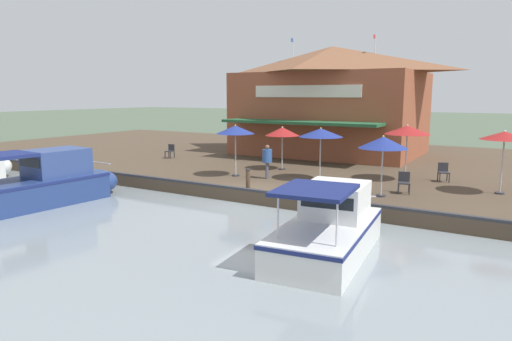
{
  "coord_description": "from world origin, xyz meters",
  "views": [
    {
      "loc": [
        15.35,
        9.46,
        4.47
      ],
      "look_at": [
        -1.0,
        -0.29,
        1.3
      ],
      "focal_mm": 32.0,
      "sensor_mm": 36.0,
      "label": 1
    }
  ],
  "objects_px": {
    "patio_umbrella_mid_patio_left": "(407,130)",
    "mooring_post": "(248,179)",
    "motorboat_distant_upstream": "(51,183)",
    "patio_umbrella_mid_patio_right": "(282,132)",
    "patio_umbrella_near_quay_edge": "(235,130)",
    "cafe_chair_back_row_seat": "(404,181)",
    "tree_upstream_bank": "(298,82)",
    "patio_umbrella_far_corner": "(383,143)",
    "waterfront_restaurant": "(331,100)",
    "motorboat_nearest_quay": "(332,226)",
    "person_mid_patio": "(267,158)",
    "patio_umbrella_back_row": "(321,133)",
    "cafe_chair_mid_patio": "(443,171)",
    "patio_umbrella_by_entrance": "(505,136)",
    "cafe_chair_beside_entrance": "(170,150)"
  },
  "relations": [
    {
      "from": "patio_umbrella_far_corner",
      "to": "patio_umbrella_mid_patio_right",
      "type": "xyz_separation_m",
      "value": [
        -3.72,
        -6.24,
        -0.1
      ]
    },
    {
      "from": "motorboat_distant_upstream",
      "to": "patio_umbrella_mid_patio_left",
      "type": "bearing_deg",
      "value": 128.89
    },
    {
      "from": "patio_umbrella_far_corner",
      "to": "motorboat_distant_upstream",
      "type": "distance_m",
      "value": 13.39
    },
    {
      "from": "cafe_chair_mid_patio",
      "to": "patio_umbrella_by_entrance",
      "type": "bearing_deg",
      "value": 56.17
    },
    {
      "from": "patio_umbrella_mid_patio_left",
      "to": "motorboat_distant_upstream",
      "type": "height_order",
      "value": "patio_umbrella_mid_patio_left"
    },
    {
      "from": "person_mid_patio",
      "to": "patio_umbrella_mid_patio_right",
      "type": "bearing_deg",
      "value": -167.07
    },
    {
      "from": "patio_umbrella_near_quay_edge",
      "to": "motorboat_distant_upstream",
      "type": "height_order",
      "value": "patio_umbrella_near_quay_edge"
    },
    {
      "from": "mooring_post",
      "to": "waterfront_restaurant",
      "type": "bearing_deg",
      "value": -172.99
    },
    {
      "from": "patio_umbrella_far_corner",
      "to": "patio_umbrella_near_quay_edge",
      "type": "relative_size",
      "value": 0.95
    },
    {
      "from": "mooring_post",
      "to": "tree_upstream_bank",
      "type": "xyz_separation_m",
      "value": [
        -17.45,
        -6.18,
        4.45
      ]
    },
    {
      "from": "patio_umbrella_by_entrance",
      "to": "motorboat_distant_upstream",
      "type": "bearing_deg",
      "value": -61.33
    },
    {
      "from": "patio_umbrella_near_quay_edge",
      "to": "tree_upstream_bank",
      "type": "bearing_deg",
      "value": -165.13
    },
    {
      "from": "patio_umbrella_far_corner",
      "to": "person_mid_patio",
      "type": "distance_m",
      "value": 5.83
    },
    {
      "from": "cafe_chair_beside_entrance",
      "to": "person_mid_patio",
      "type": "xyz_separation_m",
      "value": [
        3.03,
        8.58,
        0.51
      ]
    },
    {
      "from": "patio_umbrella_mid_patio_left",
      "to": "motorboat_nearest_quay",
      "type": "height_order",
      "value": "patio_umbrella_mid_patio_left"
    },
    {
      "from": "patio_umbrella_mid_patio_right",
      "to": "patio_umbrella_near_quay_edge",
      "type": "distance_m",
      "value": 3.04
    },
    {
      "from": "motorboat_distant_upstream",
      "to": "patio_umbrella_mid_patio_right",
      "type": "bearing_deg",
      "value": 149.04
    },
    {
      "from": "patio_umbrella_back_row",
      "to": "cafe_chair_beside_entrance",
      "type": "height_order",
      "value": "patio_umbrella_back_row"
    },
    {
      "from": "cafe_chair_back_row_seat",
      "to": "mooring_post",
      "type": "bearing_deg",
      "value": -65.94
    },
    {
      "from": "cafe_chair_mid_patio",
      "to": "motorboat_distant_upstream",
      "type": "bearing_deg",
      "value": -52.79
    },
    {
      "from": "patio_umbrella_by_entrance",
      "to": "tree_upstream_bank",
      "type": "distance_m",
      "value": 20.19
    },
    {
      "from": "patio_umbrella_mid_patio_right",
      "to": "cafe_chair_back_row_seat",
      "type": "bearing_deg",
      "value": 68.64
    },
    {
      "from": "patio_umbrella_far_corner",
      "to": "mooring_post",
      "type": "bearing_deg",
      "value": -73.49
    },
    {
      "from": "waterfront_restaurant",
      "to": "motorboat_nearest_quay",
      "type": "distance_m",
      "value": 18.36
    },
    {
      "from": "cafe_chair_beside_entrance",
      "to": "motorboat_nearest_quay",
      "type": "bearing_deg",
      "value": 56.81
    },
    {
      "from": "waterfront_restaurant",
      "to": "motorboat_distant_upstream",
      "type": "height_order",
      "value": "waterfront_restaurant"
    },
    {
      "from": "cafe_chair_back_row_seat",
      "to": "tree_upstream_bank",
      "type": "height_order",
      "value": "tree_upstream_bank"
    },
    {
      "from": "waterfront_restaurant",
      "to": "mooring_post",
      "type": "distance_m",
      "value": 13.42
    },
    {
      "from": "patio_umbrella_mid_patio_right",
      "to": "patio_umbrella_near_quay_edge",
      "type": "height_order",
      "value": "patio_umbrella_near_quay_edge"
    },
    {
      "from": "patio_umbrella_far_corner",
      "to": "cafe_chair_beside_entrance",
      "type": "bearing_deg",
      "value": -105.99
    },
    {
      "from": "patio_umbrella_back_row",
      "to": "motorboat_nearest_quay",
      "type": "relative_size",
      "value": 0.41
    },
    {
      "from": "motorboat_nearest_quay",
      "to": "mooring_post",
      "type": "xyz_separation_m",
      "value": [
        -3.77,
        -5.18,
        0.28
      ]
    },
    {
      "from": "cafe_chair_back_row_seat",
      "to": "tree_upstream_bank",
      "type": "relative_size",
      "value": 0.13
    },
    {
      "from": "motorboat_nearest_quay",
      "to": "cafe_chair_beside_entrance",
      "type": "bearing_deg",
      "value": -123.19
    },
    {
      "from": "waterfront_restaurant",
      "to": "patio_umbrella_mid_patio_left",
      "type": "bearing_deg",
      "value": 41.45
    },
    {
      "from": "patio_umbrella_by_entrance",
      "to": "person_mid_patio",
      "type": "height_order",
      "value": "patio_umbrella_by_entrance"
    },
    {
      "from": "patio_umbrella_far_corner",
      "to": "mooring_post",
      "type": "relative_size",
      "value": 2.74
    },
    {
      "from": "patio_umbrella_far_corner",
      "to": "patio_umbrella_back_row",
      "type": "xyz_separation_m",
      "value": [
        -2.0,
        -3.38,
        0.09
      ]
    },
    {
      "from": "tree_upstream_bank",
      "to": "patio_umbrella_far_corner",
      "type": "bearing_deg",
      "value": 35.25
    },
    {
      "from": "waterfront_restaurant",
      "to": "cafe_chair_beside_entrance",
      "type": "bearing_deg",
      "value": -45.56
    },
    {
      "from": "cafe_chair_beside_entrance",
      "to": "person_mid_patio",
      "type": "distance_m",
      "value": 9.11
    },
    {
      "from": "patio_umbrella_near_quay_edge",
      "to": "cafe_chair_back_row_seat",
      "type": "relative_size",
      "value": 2.91
    },
    {
      "from": "cafe_chair_back_row_seat",
      "to": "patio_umbrella_near_quay_edge",
      "type": "bearing_deg",
      "value": -88.75
    },
    {
      "from": "cafe_chair_beside_entrance",
      "to": "patio_umbrella_mid_patio_right",
      "type": "bearing_deg",
      "value": 87.48
    },
    {
      "from": "cafe_chair_mid_patio",
      "to": "patio_umbrella_near_quay_edge",
      "type": "bearing_deg",
      "value": -67.8
    },
    {
      "from": "person_mid_patio",
      "to": "patio_umbrella_far_corner",
      "type": "bearing_deg",
      "value": 79.48
    },
    {
      "from": "patio_umbrella_mid_patio_left",
      "to": "mooring_post",
      "type": "xyz_separation_m",
      "value": [
        5.37,
        -5.1,
        -1.86
      ]
    },
    {
      "from": "patio_umbrella_mid_patio_left",
      "to": "patio_umbrella_mid_patio_right",
      "type": "xyz_separation_m",
      "value": [
        0.14,
        -6.25,
        -0.32
      ]
    },
    {
      "from": "motorboat_distant_upstream",
      "to": "patio_umbrella_far_corner",
      "type": "bearing_deg",
      "value": 115.84
    },
    {
      "from": "mooring_post",
      "to": "patio_umbrella_back_row",
      "type": "bearing_deg",
      "value": 154.09
    }
  ]
}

